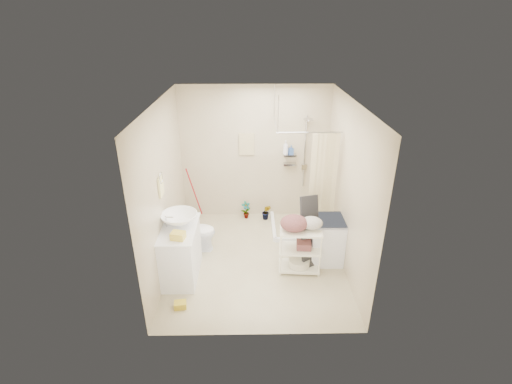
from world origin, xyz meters
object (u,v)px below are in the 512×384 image
washing_machine (326,240)px  vanity (180,252)px  toilet (195,231)px  laundry_rack (300,246)px

washing_machine → vanity: bearing=-170.4°
toilet → washing_machine: bearing=-98.8°
washing_machine → laundry_rack: 0.53m
toilet → vanity: bearing=170.8°
washing_machine → laundry_rack: size_ratio=0.86×
vanity → washing_machine: size_ratio=1.27×
vanity → laundry_rack: laundry_rack is taller
vanity → laundry_rack: bearing=3.8°
toilet → washing_machine: size_ratio=0.92×
toilet → washing_machine: (2.18, -0.35, 0.03)m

